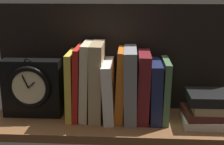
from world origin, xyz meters
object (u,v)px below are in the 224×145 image
book_yellow_seinlanguage (72,85)px  book_navy_bierce (155,91)px  book_red_requiem (78,82)px  book_white_catcher (109,90)px  book_green_romantic (165,90)px  book_cream_twain (86,81)px  book_maroon_dawkins (143,86)px  book_stack_side (212,109)px  book_gray_chess (130,84)px  framed_clock (32,88)px  book_tan_shortstories (97,81)px  book_orange_pandolfini (119,84)px

book_yellow_seinlanguage → book_navy_bierce: 26.02cm
book_red_requiem → book_white_catcher: size_ratio=1.26×
book_green_romantic → book_cream_twain: bearing=180.0°
book_yellow_seinlanguage → book_maroon_dawkins: 22.22cm
book_maroon_dawkins → book_green_romantic: book_maroon_dawkins is taller
book_cream_twain → book_stack_side: 38.94cm
book_maroon_dawkins → book_navy_bierce: 4.00cm
book_gray_chess → book_cream_twain: bearing=180.0°
framed_clock → book_stack_side: size_ratio=1.14×
book_tan_shortstories → book_white_catcher: 4.72cm
book_red_requiem → book_white_catcher: book_red_requiem is taller
book_tan_shortstories → book_white_catcher: bearing=0.0°
book_tan_shortstories → book_gray_chess: 10.34cm
book_cream_twain → book_red_requiem: bearing=180.0°
book_yellow_seinlanguage → book_gray_chess: bearing=0.0°
book_cream_twain → book_white_catcher: 7.69cm
book_cream_twain → book_tan_shortstories: 3.41cm
book_tan_shortstories → book_orange_pandolfini: 6.90cm
book_cream_twain → book_gray_chess: book_cream_twain is taller
book_maroon_dawkins → book_stack_side: bearing=-8.8°
book_gray_chess → book_red_requiem: bearing=180.0°
book_yellow_seinlanguage → book_orange_pandolfini: bearing=0.0°
book_cream_twain → book_tan_shortstories: (3.41, 0.00, 0.02)cm
book_white_catcher → book_gray_chess: 6.91cm
book_yellow_seinlanguage → book_green_romantic: book_yellow_seinlanguage is taller
book_white_catcher → book_maroon_dawkins: bearing=0.0°
book_green_romantic → book_red_requiem: bearing=180.0°
book_cream_twain → book_yellow_seinlanguage: bearing=180.0°
book_red_requiem → book_gray_chess: book_red_requiem is taller
book_navy_bierce → book_cream_twain: bearing=180.0°
book_orange_pandolfini → book_maroon_dawkins: bearing=0.0°
book_orange_pandolfini → book_green_romantic: size_ratio=1.17×
book_yellow_seinlanguage → book_white_catcher: size_ratio=1.17×
book_yellow_seinlanguage → book_stack_side: (42.70, -3.16, -5.74)cm
book_maroon_dawkins → book_stack_side: size_ratio=1.22×
book_maroon_dawkins → framed_clock: (-34.84, -0.21, -1.09)cm
book_maroon_dawkins → book_red_requiem: bearing=180.0°
book_cream_twain → book_maroon_dawkins: 17.73cm
book_tan_shortstories → framed_clock: book_tan_shortstories is taller
book_yellow_seinlanguage → framed_clock: size_ratio=1.08×
book_red_requiem → book_stack_side: (40.56, -3.16, -6.55)cm
book_orange_pandolfini → book_maroon_dawkins: 7.44cm
book_tan_shortstories → book_maroon_dawkins: size_ratio=1.14×
book_orange_pandolfini → book_stack_side: book_orange_pandolfini is taller
book_white_catcher → book_orange_pandolfini: (3.13, 0.00, 1.99)cm
book_tan_shortstories → book_white_catcher: size_ratio=1.33×
book_maroon_dawkins → framed_clock: 34.86cm
book_maroon_dawkins → book_white_catcher: bearing=180.0°
book_stack_side → book_green_romantic: bearing=167.1°
book_navy_bierce → framed_clock: (-38.60, -0.21, 0.28)cm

